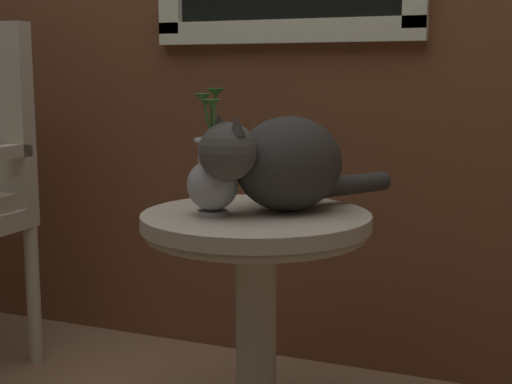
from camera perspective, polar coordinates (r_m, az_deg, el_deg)
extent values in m
cube|color=beige|center=(2.27, 2.26, 12.35)|extent=(0.85, 0.03, 0.07)
cylinder|color=#B2A893|center=(1.80, 0.00, -11.06)|extent=(0.10, 0.10, 0.53)
cylinder|color=#B2A893|center=(1.72, 0.00, -2.22)|extent=(0.54, 0.54, 0.03)
torus|color=#B2A893|center=(1.72, 0.00, -3.12)|extent=(0.52, 0.52, 0.02)
cylinder|color=#B2A893|center=(2.45, -16.89, -7.63)|extent=(0.04, 0.04, 0.44)
ellipsoid|color=#33302D|center=(1.73, 2.55, 2.20)|extent=(0.33, 0.35, 0.22)
sphere|color=#494643|center=(1.63, -2.20, 3.15)|extent=(0.13, 0.13, 0.13)
cone|color=#33302D|center=(1.66, -2.90, 5.29)|extent=(0.04, 0.04, 0.05)
cone|color=#33302D|center=(1.59, -1.51, 5.15)|extent=(0.04, 0.04, 0.05)
cylinder|color=#33302D|center=(1.87, 7.27, 0.56)|extent=(0.17, 0.23, 0.05)
cylinder|color=#99999E|center=(1.69, -3.38, -1.63)|extent=(0.07, 0.07, 0.01)
ellipsoid|color=#99999E|center=(1.68, -3.40, 0.54)|extent=(0.12, 0.12, 0.12)
cylinder|color=#99999E|center=(1.67, -3.42, 3.02)|extent=(0.06, 0.06, 0.06)
torus|color=#99999E|center=(1.67, -3.43, 4.00)|extent=(0.08, 0.08, 0.01)
cylinder|color=#387533|center=(1.64, -3.46, 5.42)|extent=(0.02, 0.04, 0.09)
cone|color=#387533|center=(1.62, -3.50, 6.87)|extent=(0.04, 0.04, 0.02)
cylinder|color=#387533|center=(1.67, -3.79, 5.67)|extent=(0.03, 0.01, 0.10)
cone|color=#387533|center=(1.68, -4.16, 7.33)|extent=(0.04, 0.04, 0.02)
cylinder|color=#387533|center=(1.68, -3.27, 5.88)|extent=(0.01, 0.04, 0.11)
cone|color=#387533|center=(1.69, -3.12, 7.74)|extent=(0.04, 0.04, 0.02)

